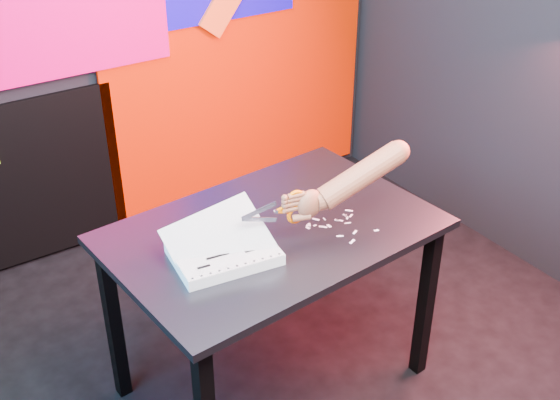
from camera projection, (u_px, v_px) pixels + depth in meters
room at (299, 74)px, 2.17m from camera, size 3.01×3.01×2.71m
backdrop at (137, 60)px, 3.45m from camera, size 2.88×0.05×2.08m
work_table at (272, 250)px, 2.57m from camera, size 1.21×0.86×0.75m
printout_stack at (224, 252)px, 2.35m from camera, size 0.37×0.29×0.18m
scissors at (292, 208)px, 2.37m from camera, size 0.23×0.05×0.13m
hand_forearm at (353, 180)px, 2.42m from camera, size 0.46×0.14×0.23m
paper_clippings at (337, 224)px, 2.54m from camera, size 0.22×0.21×0.00m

